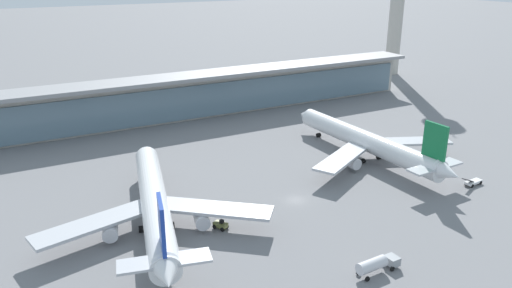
{
  "coord_description": "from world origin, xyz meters",
  "views": [
    {
      "loc": [
        -55.17,
        -83.84,
        49.72
      ],
      "look_at": [
        0.0,
        18.98,
        7.35
      ],
      "focal_mm": 34.72,
      "sensor_mm": 36.0,
      "label": 1
    }
  ],
  "objects_px": {
    "airliner_centre_stand": "(368,142)",
    "service_truck_under_wing_olive": "(221,225)",
    "service_truck_mid_apron_grey": "(376,264)",
    "airliner_left_stand": "(155,204)",
    "service_truck_near_nose_white": "(473,182)"
  },
  "relations": [
    {
      "from": "airliner_left_stand",
      "to": "airliner_centre_stand",
      "type": "height_order",
      "value": "same"
    },
    {
      "from": "airliner_left_stand",
      "to": "service_truck_mid_apron_grey",
      "type": "xyz_separation_m",
      "value": [
        28.29,
        -33.38,
        -3.33
      ]
    },
    {
      "from": "service_truck_under_wing_olive",
      "to": "service_truck_mid_apron_grey",
      "type": "height_order",
      "value": "service_truck_mid_apron_grey"
    },
    {
      "from": "service_truck_near_nose_white",
      "to": "airliner_centre_stand",
      "type": "bearing_deg",
      "value": 114.52
    },
    {
      "from": "airliner_centre_stand",
      "to": "service_truck_mid_apron_grey",
      "type": "bearing_deg",
      "value": -128.53
    },
    {
      "from": "airliner_left_stand",
      "to": "airliner_centre_stand",
      "type": "distance_m",
      "value": 62.11
    },
    {
      "from": "service_truck_mid_apron_grey",
      "to": "service_truck_under_wing_olive",
      "type": "bearing_deg",
      "value": 123.18
    },
    {
      "from": "airliner_left_stand",
      "to": "service_truck_mid_apron_grey",
      "type": "height_order",
      "value": "airliner_left_stand"
    },
    {
      "from": "service_truck_under_wing_olive",
      "to": "service_truck_mid_apron_grey",
      "type": "bearing_deg",
      "value": -56.82
    },
    {
      "from": "service_truck_under_wing_olive",
      "to": "service_truck_mid_apron_grey",
      "type": "xyz_separation_m",
      "value": [
        17.21,
        -26.31,
        0.83
      ]
    },
    {
      "from": "service_truck_under_wing_olive",
      "to": "airliner_left_stand",
      "type": "bearing_deg",
      "value": 147.48
    },
    {
      "from": "service_truck_near_nose_white",
      "to": "service_truck_under_wing_olive",
      "type": "relative_size",
      "value": 2.07
    },
    {
      "from": "airliner_left_stand",
      "to": "service_truck_under_wing_olive",
      "type": "relative_size",
      "value": 17.86
    },
    {
      "from": "airliner_left_stand",
      "to": "airliner_centre_stand",
      "type": "xyz_separation_m",
      "value": [
        61.54,
        8.38,
        0.0
      ]
    },
    {
      "from": "airliner_centre_stand",
      "to": "service_truck_under_wing_olive",
      "type": "bearing_deg",
      "value": -162.98
    }
  ]
}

